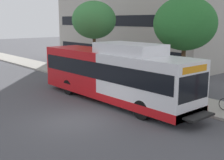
{
  "coord_description": "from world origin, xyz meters",
  "views": [
    {
      "loc": [
        -7.79,
        -11.83,
        4.91
      ],
      "look_at": [
        2.89,
        0.64,
        1.6
      ],
      "focal_mm": 47.53,
      "sensor_mm": 36.0,
      "label": 1
    }
  ],
  "objects": [
    {
      "name": "ground_plane",
      "position": [
        0.0,
        8.0,
        0.0
      ],
      "size": [
        120.0,
        120.0,
        0.0
      ],
      "primitive_type": "plane",
      "color": "#4C4C51"
    },
    {
      "name": "sidewalk_curb",
      "position": [
        7.0,
        6.0,
        0.07
      ],
      "size": [
        3.0,
        56.0,
        0.14
      ],
      "primitive_type": "cube",
      "color": "#A8A399",
      "rests_on": "ground"
    },
    {
      "name": "transit_bus",
      "position": [
        3.79,
        1.55,
        1.7
      ],
      "size": [
        2.58,
        12.25,
        3.65
      ],
      "color": "white",
      "rests_on": "ground"
    },
    {
      "name": "street_tree_near_stop",
      "position": [
        8.12,
        -0.36,
        4.7
      ],
      "size": [
        3.99,
        3.99,
        6.27
      ],
      "color": "#4C3823",
      "rests_on": "sidewalk_curb"
    },
    {
      "name": "street_tree_mid_block",
      "position": [
        7.87,
        8.81,
        4.93
      ],
      "size": [
        3.78,
        3.78,
        6.41
      ],
      "color": "#4C3823",
      "rests_on": "sidewalk_curb"
    }
  ]
}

